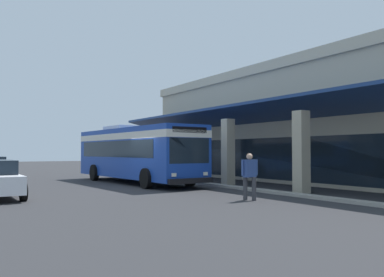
# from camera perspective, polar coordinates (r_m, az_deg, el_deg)

# --- Properties ---
(ground) EXTENTS (120.00, 120.00, 0.00)m
(ground) POSITION_cam_1_polar(r_m,az_deg,el_deg) (24.85, 10.63, -5.98)
(ground) COLOR #2D2D30
(curb_strip) EXTENTS (31.72, 0.50, 0.12)m
(curb_strip) POSITION_cam_1_polar(r_m,az_deg,el_deg) (21.69, 2.76, -6.46)
(curb_strip) COLOR #9E998E
(curb_strip) RESTS_ON ground
(plaza_building) EXTENTS (26.73, 14.71, 7.12)m
(plaza_building) POSITION_cam_1_polar(r_m,az_deg,el_deg) (28.28, 19.01, 1.83)
(plaza_building) COLOR #B2A88E
(plaza_building) RESTS_ON ground
(transit_bus) EXTENTS (11.33, 3.20, 3.34)m
(transit_bus) POSITION_cam_1_polar(r_m,az_deg,el_deg) (23.69, -7.96, -1.71)
(transit_bus) COLOR #193D9E
(transit_bus) RESTS_ON ground
(pedestrian) EXTENTS (0.43, 0.69, 1.74)m
(pedestrian) POSITION_cam_1_polar(r_m,az_deg,el_deg) (15.23, 8.08, -4.92)
(pedestrian) COLOR #38383D
(pedestrian) RESTS_ON ground
(potted_palm) EXTENTS (1.87, 1.87, 2.94)m
(potted_palm) POSITION_cam_1_polar(r_m,az_deg,el_deg) (27.15, -1.73, -3.82)
(potted_palm) COLOR brown
(potted_palm) RESTS_ON ground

